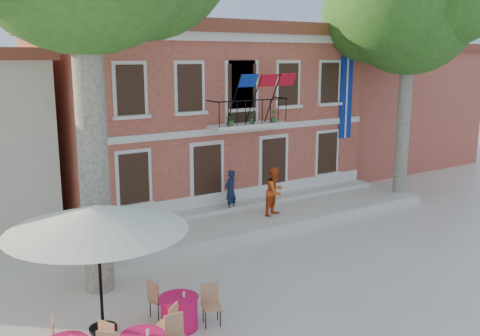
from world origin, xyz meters
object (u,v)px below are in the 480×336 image
object	(u,v)px
pedestrian_navy	(231,190)
cafe_table_1	(179,311)
patio_umbrella	(97,218)
pedestrian_orange	(275,191)
plane_tree_east	(410,8)

from	to	relation	value
pedestrian_navy	cafe_table_1	xyz separation A→B (m)	(-5.61, -6.56, -0.67)
patio_umbrella	cafe_table_1	xyz separation A→B (m)	(1.49, -0.89, -2.23)
pedestrian_navy	pedestrian_orange	size ratio (longest dim) A/B	0.88
pedestrian_orange	patio_umbrella	bearing A→B (deg)	-172.73
pedestrian_navy	pedestrian_orange	world-z (taller)	pedestrian_orange
plane_tree_east	pedestrian_navy	xyz separation A→B (m)	(-7.79, 1.60, -6.96)
plane_tree_east	patio_umbrella	size ratio (longest dim) A/B	2.73
pedestrian_navy	plane_tree_east	bearing A→B (deg)	147.71
cafe_table_1	patio_umbrella	bearing A→B (deg)	149.12
pedestrian_orange	cafe_table_1	distance (m)	8.50
plane_tree_east	pedestrian_navy	world-z (taller)	plane_tree_east
patio_umbrella	pedestrian_orange	world-z (taller)	patio_umbrella
cafe_table_1	pedestrian_navy	bearing A→B (deg)	49.47
patio_umbrella	cafe_table_1	world-z (taller)	patio_umbrella
plane_tree_east	pedestrian_navy	bearing A→B (deg)	168.37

